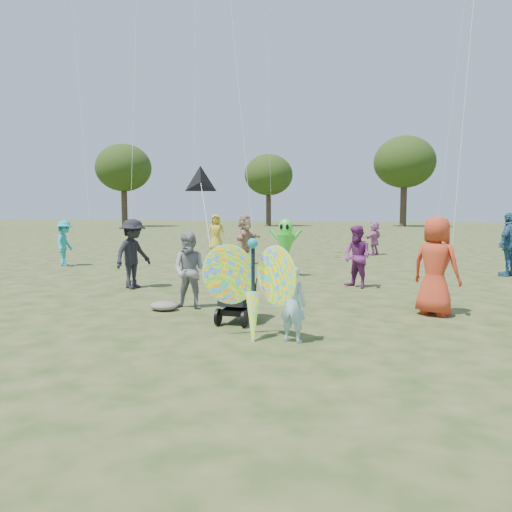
{
  "coord_description": "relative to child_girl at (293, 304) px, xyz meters",
  "views": [
    {
      "loc": [
        2.64,
        -7.79,
        2.0
      ],
      "look_at": [
        -0.2,
        1.5,
        1.1
      ],
      "focal_mm": 35.0,
      "sensor_mm": 36.0,
      "label": 1
    }
  ],
  "objects": [
    {
      "name": "grey_bag",
      "position": [
        -2.99,
        1.59,
        -0.49
      ],
      "size": [
        0.57,
        0.46,
        0.18
      ],
      "primitive_type": "ellipsoid",
      "color": "slate",
      "rests_on": "ground"
    },
    {
      "name": "crowd_d",
      "position": [
        -4.09,
        10.11,
        0.33
      ],
      "size": [
        0.77,
        1.75,
        1.83
      ],
      "primitive_type": "imported",
      "rotation": [
        0.0,
        0.0,
        1.43
      ],
      "color": "tan",
      "rests_on": "ground"
    },
    {
      "name": "delta_kite_rig",
      "position": [
        -2.94,
        3.39,
        2.04
      ],
      "size": [
        1.25,
        1.72,
        1.8
      ],
      "color": "black",
      "rests_on": "ground"
    },
    {
      "name": "tree_line",
      "position": [
        2.67,
        45.52,
        6.28
      ],
      "size": [
        91.78,
        33.6,
        10.79
      ],
      "color": "#3A2D21",
      "rests_on": "ground"
    },
    {
      "name": "jogging_stroller",
      "position": [
        -1.23,
        1.08,
        0.03
      ],
      "size": [
        0.53,
        1.06,
        1.09
      ],
      "rotation": [
        0.0,
        0.0,
        0.0
      ],
      "color": "black",
      "rests_on": "ground"
    },
    {
      "name": "crowd_a",
      "position": [
        2.16,
        2.69,
        0.36
      ],
      "size": [
        1.09,
        0.96,
        1.88
      ],
      "primitive_type": "imported",
      "rotation": [
        0.0,
        0.0,
        2.65
      ],
      "color": "red",
      "rests_on": "ground"
    },
    {
      "name": "crowd_i",
      "position": [
        -10.08,
        7.72,
        0.23
      ],
      "size": [
        0.91,
        1.19,
        1.63
      ],
      "primitive_type": "imported",
      "rotation": [
        0.0,
        0.0,
        1.89
      ],
      "color": "#1FA5AC",
      "rests_on": "ground"
    },
    {
      "name": "crowd_g",
      "position": [
        -7.21,
        15.12,
        0.31
      ],
      "size": [
        0.99,
        0.76,
        1.79
      ],
      "primitive_type": "imported",
      "rotation": [
        0.0,
        0.0,
        0.24
      ],
      "color": "gold",
      "rests_on": "ground"
    },
    {
      "name": "crowd_c",
      "position": [
        4.57,
        9.31,
        0.38
      ],
      "size": [
        1.04,
        1.19,
        1.92
      ],
      "primitive_type": "imported",
      "rotation": [
        0.0,
        0.0,
        4.09
      ],
      "color": "#2E5D7E",
      "rests_on": "ground"
    },
    {
      "name": "child_girl",
      "position": [
        0.0,
        0.0,
        0.0
      ],
      "size": [
        0.48,
        0.37,
        1.16
      ],
      "primitive_type": "imported",
      "rotation": [
        0.0,
        0.0,
        2.9
      ],
      "color": "#A0D2E3",
      "rests_on": "ground"
    },
    {
      "name": "adult_man",
      "position": [
        -2.54,
        1.9,
        0.19
      ],
      "size": [
        0.8,
        0.65,
        1.55
      ],
      "primitive_type": "imported",
      "rotation": [
        0.0,
        0.0,
        0.09
      ],
      "color": "gray",
      "rests_on": "ground"
    },
    {
      "name": "ground",
      "position": [
        -1.0,
        0.52,
        -0.58
      ],
      "size": [
        160.0,
        160.0,
        0.0
      ],
      "primitive_type": "plane",
      "color": "#51592B",
      "rests_on": "ground"
    },
    {
      "name": "alien_kite",
      "position": [
        -1.87,
        7.28,
        0.39
      ],
      "size": [
        1.12,
        0.69,
        1.74
      ],
      "color": "#3BDE34",
      "rests_on": "ground"
    },
    {
      "name": "crowd_b",
      "position": [
        -5.07,
        3.94,
        0.3
      ],
      "size": [
        0.9,
        1.26,
        1.77
      ],
      "primitive_type": "imported",
      "rotation": [
        0.0,
        0.0,
        1.34
      ],
      "color": "black",
      "rests_on": "ground"
    },
    {
      "name": "butterfly_kite",
      "position": [
        -0.63,
        0.01,
        0.21
      ],
      "size": [
        1.74,
        0.75,
        1.77
      ],
      "color": "red",
      "rests_on": "ground"
    },
    {
      "name": "crowd_j",
      "position": [
        0.21,
        15.34,
        0.17
      ],
      "size": [
        0.97,
        1.46,
        1.51
      ],
      "primitive_type": "imported",
      "rotation": [
        0.0,
        0.0,
        4.3
      ],
      "color": "#C36FAC",
      "rests_on": "ground"
    },
    {
      "name": "crowd_e",
      "position": [
        0.41,
        5.66,
        0.22
      ],
      "size": [
        0.99,
        0.95,
        1.6
      ],
      "primitive_type": "imported",
      "rotation": [
        0.0,
        0.0,
        5.66
      ],
      "color": "#72266A",
      "rests_on": "ground"
    }
  ]
}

